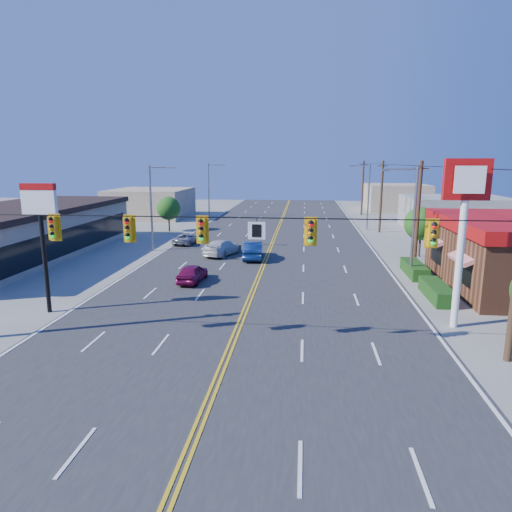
# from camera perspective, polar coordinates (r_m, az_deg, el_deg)

# --- Properties ---
(ground) EXTENTS (160.00, 160.00, 0.00)m
(ground) POSITION_cam_1_polar(r_m,az_deg,el_deg) (21.22, -3.21, -11.47)
(ground) COLOR gray
(ground) RESTS_ON ground
(road) EXTENTS (20.00, 120.00, 0.06)m
(road) POSITION_cam_1_polar(r_m,az_deg,el_deg) (40.23, 1.35, -0.17)
(road) COLOR #2D2D30
(road) RESTS_ON ground
(signal_span) EXTENTS (24.32, 0.34, 9.00)m
(signal_span) POSITION_cam_1_polar(r_m,az_deg,el_deg) (19.82, -3.72, 1.63)
(signal_span) COLOR #47301E
(signal_span) RESTS_ON ground
(kfc_pylon) EXTENTS (2.20, 0.36, 8.50)m
(kfc_pylon) POSITION_cam_1_polar(r_m,az_deg,el_deg) (24.61, 24.59, 5.30)
(kfc_pylon) COLOR white
(kfc_pylon) RESTS_ON ground
(strip_mall) EXTENTS (10.40, 26.40, 4.40)m
(strip_mall) POSITION_cam_1_polar(r_m,az_deg,el_deg) (45.37, -27.81, 2.68)
(strip_mall) COLOR tan
(strip_mall) RESTS_ON ground
(pizza_hut_sign) EXTENTS (1.90, 0.30, 6.85)m
(pizza_hut_sign) POSITION_cam_1_polar(r_m,az_deg,el_deg) (27.41, -25.29, 3.98)
(pizza_hut_sign) COLOR black
(pizza_hut_sign) RESTS_ON ground
(streetlight_se) EXTENTS (2.55, 0.25, 8.00)m
(streetlight_se) POSITION_cam_1_polar(r_m,az_deg,el_deg) (34.30, 18.85, 4.71)
(streetlight_se) COLOR gray
(streetlight_se) RESTS_ON ground
(streetlight_ne) EXTENTS (2.55, 0.25, 8.00)m
(streetlight_ne) POSITION_cam_1_polar(r_m,az_deg,el_deg) (57.85, 13.70, 7.65)
(streetlight_ne) COLOR gray
(streetlight_ne) RESTS_ON ground
(streetlight_sw) EXTENTS (2.55, 0.25, 8.00)m
(streetlight_sw) POSITION_cam_1_polar(r_m,az_deg,el_deg) (43.71, -12.74, 6.45)
(streetlight_sw) COLOR gray
(streetlight_sw) RESTS_ON ground
(streetlight_nw) EXTENTS (2.55, 0.25, 8.00)m
(streetlight_nw) POSITION_cam_1_polar(r_m,az_deg,el_deg) (68.78, -5.77, 8.53)
(streetlight_nw) COLOR gray
(streetlight_nw) RESTS_ON ground
(utility_pole_near) EXTENTS (0.28, 0.28, 8.40)m
(utility_pole_near) POSITION_cam_1_polar(r_m,az_deg,el_deg) (38.52, 19.59, 4.90)
(utility_pole_near) COLOR #47301E
(utility_pole_near) RESTS_ON ground
(utility_pole_mid) EXTENTS (0.28, 0.28, 8.40)m
(utility_pole_mid) POSITION_cam_1_polar(r_m,az_deg,el_deg) (56.11, 15.38, 7.12)
(utility_pole_mid) COLOR #47301E
(utility_pole_mid) RESTS_ON ground
(utility_pole_far) EXTENTS (0.28, 0.28, 8.40)m
(utility_pole_far) POSITION_cam_1_polar(r_m,az_deg,el_deg) (73.89, 13.17, 8.27)
(utility_pole_far) COLOR #47301E
(utility_pole_far) RESTS_ON ground
(tree_kfc_rear) EXTENTS (2.94, 2.94, 4.41)m
(tree_kfc_rear) POSITION_cam_1_polar(r_m,az_deg,el_deg) (42.84, 19.95, 3.80)
(tree_kfc_rear) COLOR #47301E
(tree_kfc_rear) RESTS_ON ground
(tree_west) EXTENTS (2.80, 2.80, 4.20)m
(tree_west) POSITION_cam_1_polar(r_m,az_deg,el_deg) (55.92, -10.89, 5.87)
(tree_west) COLOR #47301E
(tree_west) RESTS_ON ground
(bld_east_mid) EXTENTS (12.00, 10.00, 4.00)m
(bld_east_mid) POSITION_cam_1_polar(r_m,az_deg,el_deg) (62.46, 23.62, 4.97)
(bld_east_mid) COLOR gray
(bld_east_mid) RESTS_ON ground
(bld_west_far) EXTENTS (11.00, 12.00, 4.20)m
(bld_west_far) POSITION_cam_1_polar(r_m,az_deg,el_deg) (71.40, -13.02, 6.47)
(bld_west_far) COLOR tan
(bld_west_far) RESTS_ON ground
(bld_east_far) EXTENTS (10.00, 10.00, 4.40)m
(bld_east_far) POSITION_cam_1_polar(r_m,az_deg,el_deg) (82.97, 17.14, 7.02)
(bld_east_far) COLOR tan
(bld_east_far) RESTS_ON ground
(car_magenta) EXTENTS (1.68, 3.78, 1.26)m
(car_magenta) POSITION_cam_1_polar(r_m,az_deg,el_deg) (32.22, -7.97, -2.22)
(car_magenta) COLOR maroon
(car_magenta) RESTS_ON ground
(car_blue) EXTENTS (1.95, 4.69, 1.51)m
(car_blue) POSITION_cam_1_polar(r_m,az_deg,el_deg) (39.44, -0.40, 0.67)
(car_blue) COLOR navy
(car_blue) RESTS_ON ground
(car_white) EXTENTS (3.37, 5.15, 1.39)m
(car_white) POSITION_cam_1_polar(r_m,az_deg,el_deg) (41.11, -4.22, 1.01)
(car_white) COLOR silver
(car_white) RESTS_ON ground
(car_silver) EXTENTS (2.37, 4.25, 1.12)m
(car_silver) POSITION_cam_1_polar(r_m,az_deg,el_deg) (47.11, -8.62, 2.13)
(car_silver) COLOR #A4A3A8
(car_silver) RESTS_ON ground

